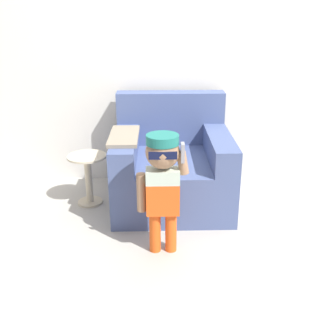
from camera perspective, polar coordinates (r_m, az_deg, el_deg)
The scene contains 5 objects.
ground_plane at distance 3.52m, azimuth 4.58°, elevation -6.24°, with size 10.00×10.00×0.00m, color #ADA89E.
wall_back at distance 3.93m, azimuth 3.91°, elevation 16.58°, with size 10.00×0.05×2.60m.
armchair at distance 3.58m, azimuth 0.52°, elevation 0.20°, with size 1.04×1.04×0.95m.
person_child at distance 2.70m, azimuth -0.82°, elevation -1.20°, with size 0.36×0.27×0.89m.
side_table at distance 3.61m, azimuth -11.50°, elevation -0.95°, with size 0.35×0.35×0.47m.
Camera 1 is at (-0.37, -3.09, 1.64)m, focal length 42.00 mm.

